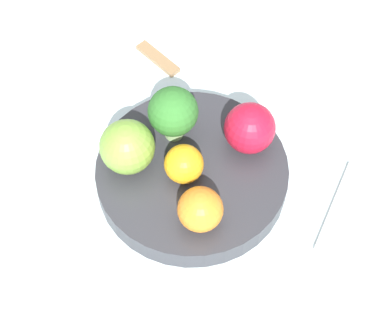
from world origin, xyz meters
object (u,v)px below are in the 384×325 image
apple_green (250,128)px  napkin (379,224)px  bowl (192,174)px  broccoli (173,112)px  orange_back (184,164)px  spoon (158,59)px  orange_front (200,209)px  apple_red (127,147)px

apple_green → napkin: apple_green is taller
bowl → broccoli: size_ratio=3.06×
orange_back → bowl: bearing=152.8°
spoon → napkin: bearing=61.2°
orange_back → spoon: 0.21m
napkin → broccoli: bearing=-99.1°
orange_back → napkin: orange_back is taller
broccoli → napkin: broccoli is taller
broccoli → spoon: broccoli is taller
spoon → orange_front: bearing=27.1°
napkin → spoon: same height
apple_red → orange_back: 0.06m
apple_red → orange_front: 0.11m
apple_green → apple_red: bearing=-63.8°
apple_red → napkin: bearing=92.2°
apple_green → spoon: 0.20m
apple_red → spoon: apple_red is taller
broccoli → spoon: bearing=-155.1°
apple_green → orange_front: size_ratio=1.20×
bowl → orange_back: 0.04m
orange_back → napkin: 0.23m
napkin → apple_green: bearing=-107.0°
broccoli → napkin: 0.26m
bowl → apple_green: 0.08m
bowl → spoon: size_ratio=3.21×
apple_red → apple_green: (-0.06, 0.12, -0.00)m
bowl → orange_front: 0.08m
apple_green → orange_front: 0.11m
bowl → napkin: 0.22m
broccoli → orange_back: (0.05, 0.03, -0.02)m
apple_green → orange_back: apple_green is taller
bowl → orange_back: size_ratio=4.99×
apple_green → spoon: apple_green is taller
apple_red → broccoli: bearing=143.3°
apple_red → apple_green: 0.14m
napkin → bowl: bearing=-90.2°
apple_red → orange_back: apple_red is taller
bowl → napkin: size_ratio=1.57×
apple_green → broccoli: bearing=-83.3°
broccoli → spoon: 0.16m
apple_red → orange_front: bearing=62.2°
bowl → spoon: bowl is taller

